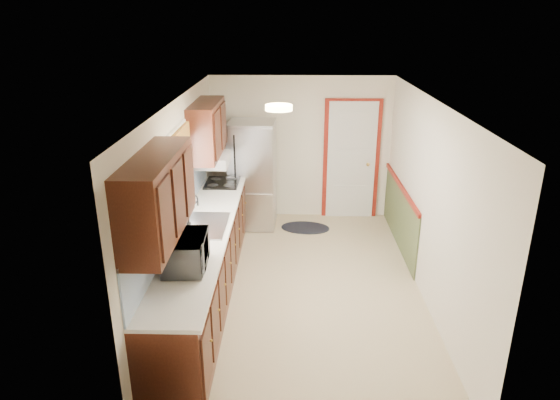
{
  "coord_description": "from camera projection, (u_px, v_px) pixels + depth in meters",
  "views": [
    {
      "loc": [
        -0.16,
        -5.66,
        3.33
      ],
      "look_at": [
        -0.3,
        0.14,
        1.15
      ],
      "focal_mm": 32.0,
      "sensor_mm": 36.0,
      "label": 1
    }
  ],
  "objects": [
    {
      "name": "ceiling_fixture",
      "position": [
        279.0,
        108.0,
        5.45
      ],
      "size": [
        0.3,
        0.3,
        0.06
      ],
      "primitive_type": "cylinder",
      "color": "#FFD88C",
      "rests_on": "room_shell"
    },
    {
      "name": "room_shell",
      "position": [
        304.0,
        200.0,
        6.04
      ],
      "size": [
        3.2,
        5.2,
        2.52
      ],
      "color": "#C2B189",
      "rests_on": "ground"
    },
    {
      "name": "refrigerator",
      "position": [
        253.0,
        175.0,
        8.09
      ],
      "size": [
        0.75,
        0.74,
        1.74
      ],
      "rotation": [
        0.0,
        0.0,
        -0.04
      ],
      "color": "#B7B7BC",
      "rests_on": "ground"
    },
    {
      "name": "rug",
      "position": [
        305.0,
        228.0,
        8.24
      ],
      "size": [
        0.85,
        0.6,
        0.01
      ],
      "primitive_type": "ellipsoid",
      "rotation": [
        0.0,
        0.0,
        -0.12
      ],
      "color": "black",
      "rests_on": "ground"
    },
    {
      "name": "cooktop",
      "position": [
        222.0,
        183.0,
        7.46
      ],
      "size": [
        0.49,
        0.59,
        0.02
      ],
      "primitive_type": "cube",
      "color": "black",
      "rests_on": "kitchen_run"
    },
    {
      "name": "back_wall_trim",
      "position": [
        361.0,
        171.0,
        8.2
      ],
      "size": [
        1.12,
        2.3,
        2.08
      ],
      "color": "maroon",
      "rests_on": "ground"
    },
    {
      "name": "kitchen_run",
      "position": [
        200.0,
        239.0,
        5.93
      ],
      "size": [
        0.63,
        4.0,
        2.2
      ],
      "color": "#3A170D",
      "rests_on": "ground"
    },
    {
      "name": "microwave",
      "position": [
        185.0,
        249.0,
        4.93
      ],
      "size": [
        0.36,
        0.62,
        0.41
      ],
      "primitive_type": "imported",
      "rotation": [
        0.0,
        0.0,
        1.62
      ],
      "color": "white",
      "rests_on": "kitchen_run"
    }
  ]
}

